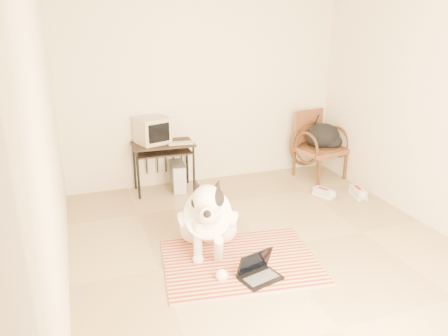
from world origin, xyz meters
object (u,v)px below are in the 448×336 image
dog (208,219)px  rattan_chair (318,145)px  laptop (258,271)px  computer_desk (163,150)px  crt_monitor (152,130)px  pc_tower (178,177)px  backpack (324,137)px

dog → rattan_chair: (2.24, 1.62, 0.13)m
laptop → computer_desk: size_ratio=0.51×
crt_monitor → pc_tower: bearing=-19.0°
computer_desk → rattan_chair: size_ratio=0.85×
crt_monitor → rattan_chair: 2.48m
dog → rattan_chair: bearing=35.8°
dog → backpack: size_ratio=2.42×
dog → pc_tower: bearing=86.4°
laptop → rattan_chair: 3.03m
laptop → computer_desk: computer_desk is taller
laptop → rattan_chair: bearing=49.1°
laptop → rattan_chair: size_ratio=0.43×
laptop → pc_tower: pc_tower is taller
pc_tower → rattan_chair: size_ratio=0.45×
rattan_chair → backpack: 0.17m
dog → backpack: (2.30, 1.54, 0.26)m
dog → pc_tower: size_ratio=2.90×
rattan_chair → backpack: bearing=-57.0°
laptop → crt_monitor: bearing=100.8°
dog → pc_tower: 1.77m
computer_desk → crt_monitor: 0.31m
backpack → dog: bearing=-146.2°
rattan_chair → crt_monitor: bearing=174.2°
dog → computer_desk: bearing=92.5°
rattan_chair → laptop: bearing=-130.9°
laptop → pc_tower: 2.42m
rattan_chair → dog: bearing=-144.2°
dog → computer_desk: (-0.08, 1.79, 0.23)m
computer_desk → pc_tower: 0.44m
pc_tower → rattan_chair: (2.13, -0.14, 0.30)m
crt_monitor → backpack: bearing=-7.4°
laptop → dog: bearing=113.4°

